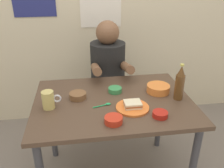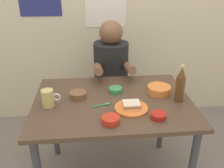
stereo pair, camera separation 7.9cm
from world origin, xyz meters
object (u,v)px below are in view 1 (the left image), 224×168
(sandwich, at_px, (133,104))
(plate_orange, at_px, (132,107))
(person_seated, at_px, (108,65))
(condiment_bowl_brown, at_px, (78,95))
(dining_table, at_px, (113,111))
(beer_bottle, at_px, (180,84))
(beer_mug, at_px, (49,100))
(stool, at_px, (108,103))

(sandwich, bearing_deg, plate_orange, 0.00)
(person_seated, bearing_deg, plate_orange, -85.02)
(condiment_bowl_brown, bearing_deg, dining_table, -13.87)
(beer_bottle, distance_m, condiment_bowl_brown, 0.72)
(sandwich, relative_size, beer_mug, 0.87)
(sandwich, height_order, beer_mug, beer_mug)
(beer_bottle, xyz_separation_m, condiment_bowl_brown, (-0.70, 0.11, -0.10))
(person_seated, bearing_deg, stool, 90.00)
(stool, height_order, person_seated, person_seated)
(stool, distance_m, beer_bottle, 0.94)
(condiment_bowl_brown, bearing_deg, beer_mug, -151.09)
(beer_mug, relative_size, beer_bottle, 0.48)
(dining_table, height_order, stool, dining_table)
(person_seated, relative_size, beer_bottle, 2.75)
(condiment_bowl_brown, bearing_deg, beer_bottle, -8.85)
(sandwich, bearing_deg, person_seated, 94.98)
(dining_table, relative_size, condiment_bowl_brown, 9.17)
(person_seated, xyz_separation_m, beer_bottle, (0.41, -0.67, 0.09))
(plate_orange, relative_size, beer_mug, 1.75)
(plate_orange, xyz_separation_m, condiment_bowl_brown, (-0.35, 0.19, 0.02))
(dining_table, xyz_separation_m, sandwich, (0.11, -0.13, 0.13))
(person_seated, distance_m, plate_orange, 0.75)
(sandwich, height_order, beer_bottle, beer_bottle)
(sandwich, bearing_deg, beer_bottle, 13.39)
(beer_mug, distance_m, condiment_bowl_brown, 0.22)
(stool, bearing_deg, beer_mug, -125.28)
(sandwich, bearing_deg, dining_table, 129.96)
(dining_table, distance_m, sandwich, 0.21)
(person_seated, relative_size, plate_orange, 3.27)
(dining_table, relative_size, plate_orange, 5.00)
(person_seated, distance_m, beer_mug, 0.82)
(beer_mug, height_order, beer_bottle, beer_bottle)
(dining_table, relative_size, stool, 2.44)
(plate_orange, xyz_separation_m, sandwich, (-0.00, 0.00, 0.02))
(beer_mug, bearing_deg, sandwich, -9.16)
(stool, distance_m, condiment_bowl_brown, 0.76)
(dining_table, bearing_deg, plate_orange, -50.04)
(dining_table, distance_m, condiment_bowl_brown, 0.28)
(stool, height_order, beer_mug, beer_mug)
(condiment_bowl_brown, bearing_deg, person_seated, 62.70)
(beer_mug, bearing_deg, dining_table, 5.81)
(stool, xyz_separation_m, beer_bottle, (0.41, -0.68, 0.51))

